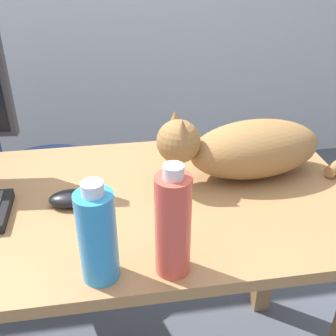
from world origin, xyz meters
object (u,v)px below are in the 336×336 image
at_px(computer_mouse, 72,199).
at_px(water_bottle, 173,225).
at_px(cat, 247,148).
at_px(office_chair, 39,194).
at_px(spray_bottle, 97,235).

xyz_separation_m(computer_mouse, water_bottle, (0.20, -0.25, 0.09)).
relative_size(cat, water_bottle, 2.61).
relative_size(computer_mouse, water_bottle, 0.47).
height_order(computer_mouse, water_bottle, water_bottle).
bearing_deg(cat, computer_mouse, -170.81).
bearing_deg(computer_mouse, office_chair, 107.73).
height_order(cat, water_bottle, water_bottle).
distance_m(office_chair, cat, 0.99).
bearing_deg(water_bottle, computer_mouse, 129.00).
bearing_deg(water_bottle, cat, 51.93).
distance_m(office_chair, spray_bottle, 1.05).
bearing_deg(office_chair, water_bottle, -65.46).
bearing_deg(computer_mouse, cat, 9.19).
height_order(cat, spray_bottle, spray_bottle).
bearing_deg(water_bottle, office_chair, 114.54).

